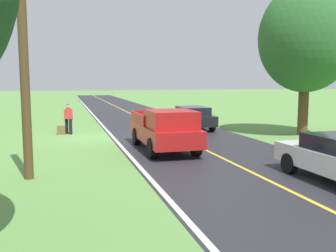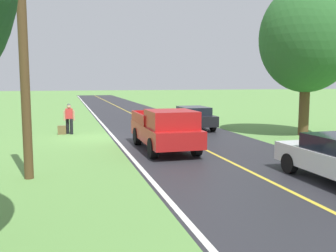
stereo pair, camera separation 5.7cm
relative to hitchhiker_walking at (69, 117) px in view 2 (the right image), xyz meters
name	(u,v)px [view 2 (the right image)]	position (x,y,z in m)	size (l,w,h in m)	color
ground_plane	(96,138)	(-1.32, 1.79, -0.98)	(200.00, 200.00, 0.00)	#609347
road_surface	(174,134)	(-5.71, 1.79, -0.98)	(7.22, 120.00, 0.00)	#28282D
lane_edge_line	(114,137)	(-2.28, 1.79, -0.98)	(0.16, 117.60, 0.00)	silver
lane_centre_line	(174,134)	(-5.71, 1.79, -0.98)	(0.14, 117.60, 0.00)	gold
hitchhiker_walking	(69,117)	(0.00, 0.00, 0.00)	(0.62, 0.52, 1.75)	black
suitcase_carried	(62,130)	(0.42, 0.07, -0.73)	(0.20, 0.46, 0.50)	brown
pickup_truck_passing	(166,129)	(-3.97, 6.41, -0.01)	(2.11, 5.41, 1.82)	#B21919
tree_far_side_near	(307,38)	(-12.56, 3.96, 4.33)	(5.13, 5.13, 8.28)	brown
sedan_near_oncoming	(193,117)	(-7.54, -0.32, -0.23)	(2.02, 4.45, 1.41)	black
utility_pole_roadside	(24,62)	(1.34, 9.80, 2.60)	(0.28, 0.28, 7.16)	brown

